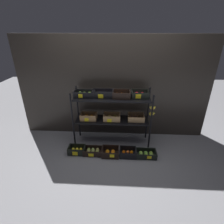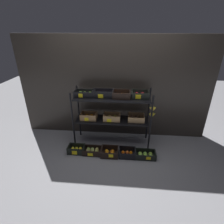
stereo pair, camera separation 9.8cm
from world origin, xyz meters
name	(u,v)px [view 2 (the right image)]	position (x,y,z in m)	size (l,w,h in m)	color
ground_plane	(112,142)	(0.00, 0.00, 0.00)	(10.00, 10.00, 0.00)	gray
storefront_wall	(114,88)	(0.00, 0.41, 1.01)	(3.81, 0.12, 2.03)	#2D2823
display_rack	(112,107)	(0.00, 0.01, 0.78)	(1.54, 0.45, 1.11)	black
crate_ground_lemon	(76,150)	(-0.64, -0.38, 0.05)	(0.31, 0.21, 0.14)	black
crate_ground_pear	(92,151)	(-0.33, -0.39, 0.05)	(0.35, 0.22, 0.11)	black
crate_ground_orange	(110,153)	(-0.01, -0.41, 0.05)	(0.31, 0.26, 0.14)	black
crate_ground_tangerine	(127,153)	(0.31, -0.40, 0.05)	(0.30, 0.24, 0.13)	black
crate_ground_apple_green	(145,155)	(0.64, -0.41, 0.04)	(0.37, 0.22, 0.11)	black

